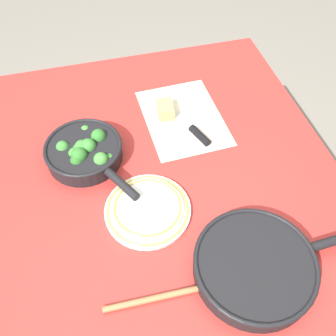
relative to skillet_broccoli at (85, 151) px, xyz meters
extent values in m
plane|color=slate|center=(0.11, 0.22, -0.79)|extent=(14.00, 14.00, 0.00)
cube|color=#B72D28|center=(0.11, 0.22, -0.05)|extent=(1.17, 0.99, 0.03)
cylinder|color=#BCBCC1|center=(-0.41, -0.21, -0.43)|extent=(0.05, 0.05, 0.73)
cylinder|color=#BCBCC1|center=(-0.41, 0.66, -0.43)|extent=(0.05, 0.05, 0.73)
cylinder|color=black|center=(0.00, 0.00, -0.01)|extent=(0.22, 0.22, 0.05)
torus|color=black|center=(0.00, 0.00, 0.02)|extent=(0.23, 0.23, 0.01)
cylinder|color=black|center=(0.15, 0.08, 0.00)|extent=(0.12, 0.08, 0.02)
cylinder|color=#2C6823|center=(0.00, 0.00, -0.01)|extent=(0.02, 0.02, 0.02)
sphere|color=#387A33|center=(0.00, 0.00, 0.02)|extent=(0.04, 0.04, 0.04)
cylinder|color=#2C6823|center=(-0.02, -0.06, -0.01)|extent=(0.01, 0.01, 0.02)
sphere|color=#387A33|center=(-0.02, -0.06, 0.01)|extent=(0.04, 0.04, 0.04)
cylinder|color=#357027|center=(-0.08, 0.01, -0.01)|extent=(0.01, 0.01, 0.02)
sphere|color=#428438|center=(-0.08, 0.01, 0.01)|extent=(0.03, 0.03, 0.03)
cylinder|color=#2C6823|center=(0.01, -0.03, -0.01)|extent=(0.01, 0.01, 0.02)
sphere|color=#387A33|center=(0.01, -0.03, 0.01)|extent=(0.04, 0.04, 0.04)
cylinder|color=#2C6823|center=(0.00, 0.01, -0.01)|extent=(0.02, 0.02, 0.03)
sphere|color=#387A33|center=(0.00, 0.01, 0.02)|extent=(0.05, 0.05, 0.05)
cylinder|color=#245B1C|center=(0.05, 0.07, -0.01)|extent=(0.01, 0.01, 0.02)
sphere|color=#2D6B28|center=(0.05, 0.07, 0.00)|extent=(0.03, 0.03, 0.03)
cylinder|color=#245B1C|center=(0.03, -0.02, -0.01)|extent=(0.02, 0.02, 0.03)
sphere|color=#2D6B28|center=(0.03, -0.02, 0.02)|extent=(0.05, 0.05, 0.05)
cylinder|color=#205218|center=(0.04, -0.03, -0.01)|extent=(0.01, 0.01, 0.02)
sphere|color=#286023|center=(0.04, -0.03, 0.01)|extent=(0.04, 0.04, 0.04)
cylinder|color=#357027|center=(0.06, 0.04, -0.01)|extent=(0.01, 0.01, 0.02)
sphere|color=#428438|center=(0.06, 0.04, 0.02)|extent=(0.04, 0.04, 0.04)
cylinder|color=#245B1C|center=(-0.03, 0.05, -0.01)|extent=(0.02, 0.02, 0.02)
sphere|color=#2D6B28|center=(-0.03, 0.05, 0.02)|extent=(0.04, 0.04, 0.04)
cylinder|color=#245B1C|center=(-0.01, -0.02, -0.01)|extent=(0.01, 0.01, 0.02)
sphere|color=#2D6B28|center=(-0.01, -0.02, 0.01)|extent=(0.03, 0.03, 0.03)
cube|color=#9E703D|center=(0.05, -0.03, -0.01)|extent=(0.03, 0.04, 0.03)
cube|color=olive|center=(0.02, -0.06, -0.01)|extent=(0.04, 0.03, 0.02)
cube|color=#9E703D|center=(0.01, -0.01, -0.01)|extent=(0.04, 0.04, 0.03)
cube|color=#9E703D|center=(-0.04, 0.02, -0.01)|extent=(0.03, 0.04, 0.03)
cube|color=olive|center=(0.00, -0.01, 0.00)|extent=(0.06, 0.06, 0.04)
cube|color=#AD7F4C|center=(-0.08, 0.02, -0.01)|extent=(0.04, 0.04, 0.03)
cylinder|color=black|center=(0.45, 0.35, -0.01)|extent=(0.29, 0.29, 0.05)
torus|color=black|center=(0.45, 0.35, 0.01)|extent=(0.29, 0.29, 0.01)
cylinder|color=#EAD170|center=(0.45, 0.35, -0.01)|extent=(0.24, 0.24, 0.02)
cylinder|color=#996B42|center=(0.46, 0.13, -0.03)|extent=(0.02, 0.29, 0.02)
ellipsoid|color=#996B42|center=(0.47, 0.30, -0.02)|extent=(0.04, 0.07, 0.02)
cube|color=beige|center=(-0.10, 0.33, -0.03)|extent=(0.34, 0.26, 0.00)
cube|color=silver|center=(-0.12, 0.31, -0.03)|extent=(0.18, 0.09, 0.01)
cylinder|color=black|center=(0.01, 0.35, -0.02)|extent=(0.09, 0.05, 0.02)
cube|color=#E0C15B|center=(-0.13, 0.28, -0.01)|extent=(0.08, 0.06, 0.04)
cylinder|color=silver|center=(0.23, 0.14, -0.03)|extent=(0.23, 0.23, 0.01)
torus|color=gold|center=(0.23, 0.14, -0.02)|extent=(0.22, 0.22, 0.01)
cylinder|color=silver|center=(0.23, 0.14, -0.01)|extent=(0.19, 0.19, 0.01)
torus|color=gold|center=(0.23, 0.14, -0.01)|extent=(0.18, 0.18, 0.01)
camera|label=1|loc=(0.76, 0.06, 0.83)|focal=40.00mm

